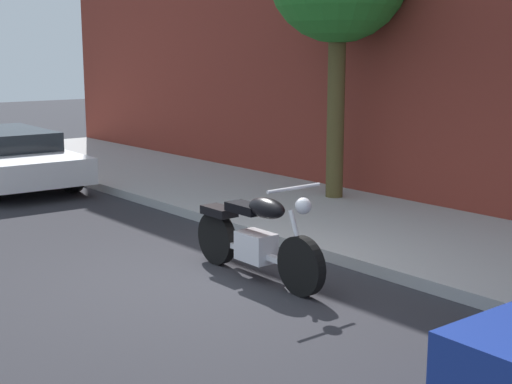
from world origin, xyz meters
name	(u,v)px	position (x,y,z in m)	size (l,w,h in m)	color
ground_plane	(205,282)	(0.00, 0.00, 0.00)	(60.00, 60.00, 0.00)	#28282D
sidewalk	(394,232)	(0.00, 3.14, 0.07)	(24.60, 3.12, 0.14)	#A4A4A4
motorcycle	(256,238)	(0.24, 0.52, 0.46)	(2.10, 0.70, 1.12)	black
parked_car_white	(3,155)	(-7.29, 0.52, 0.55)	(4.60, 1.97, 1.03)	black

